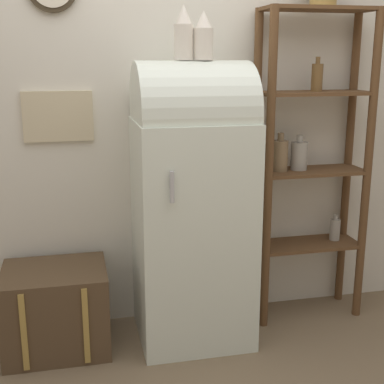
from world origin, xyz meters
The scene contains 7 objects.
ground_plane centered at (0.00, 0.00, 0.00)m, with size 12.00×12.00×0.00m, color #7A664C.
wall_back centered at (0.00, 0.57, 1.35)m, with size 7.00×0.09×2.70m.
refrigerator centered at (0.00, 0.26, 0.83)m, with size 0.63×0.61×1.59m.
suitcase_trunk centered at (-0.78, 0.28, 0.24)m, with size 0.57×0.47×0.47m.
shelf_unit centered at (0.76, 0.39, 1.04)m, with size 0.68×0.29×1.88m.
vase_left centered at (-0.04, 0.27, 1.72)m, with size 0.10×0.10×0.28m.
vase_center centered at (0.06, 0.25, 1.70)m, with size 0.10×0.10×0.25m.
Camera 1 is at (-0.64, -2.55, 1.61)m, focal length 50.00 mm.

